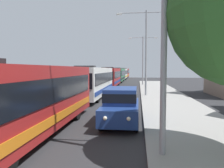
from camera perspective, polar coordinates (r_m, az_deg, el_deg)
The scene contains 10 objects.
bus_lead at distance 10.24m, azimuth -20.06°, elevation -3.25°, with size 2.58×11.96×3.21m.
bus_second_in_line at distance 23.11m, azimuth -4.78°, elevation 0.78°, with size 2.58×12.12×3.21m.
bus_middle at distance 36.92m, azimuth -0.45°, elevation 1.93°, with size 2.58×11.27×3.21m.
bus_fourth_in_line at distance 50.35m, azimuth 1.47°, elevation 2.43°, with size 2.58×11.61×3.21m.
bus_rear at distance 64.12m, azimuth 2.60°, elevation 2.73°, with size 2.58×11.15×3.21m.
bus_tail_end at distance 76.88m, azimuth 3.29°, elevation 2.91°, with size 2.58×11.27×3.21m.
white_suv at distance 11.99m, azimuth 2.33°, elevation -5.18°, with size 1.86×4.80×1.90m.
box_truck_oncoming at distance 76.55m, azimuth 0.79°, elevation 2.92°, with size 2.35×7.78×3.15m.
streetlamp_mid at distance 23.99m, azimuth 8.72°, elevation 10.07°, with size 6.26×0.28×8.83m.
streetlamp_far at distance 40.48m, azimuth 7.89°, elevation 7.18°, with size 5.10×0.28×8.56m.
Camera 1 is at (3.30, 2.28, 2.91)m, focal length 35.84 mm.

